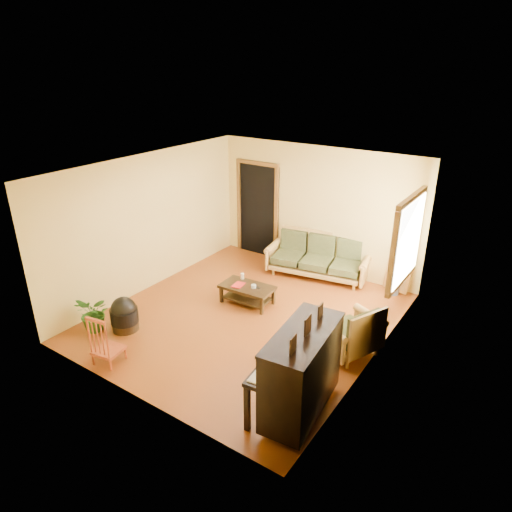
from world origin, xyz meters
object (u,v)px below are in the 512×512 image
Objects in this scene: armchair at (350,328)px; ceramic_crock at (394,287)px; footstool at (125,318)px; potted_plant at (94,314)px; sofa at (317,257)px; red_chair at (107,338)px; coffee_table at (247,294)px; piano at (302,374)px.

ceramic_crock is at bearing 115.08° from armchair.
potted_plant is (-0.37, -0.31, 0.10)m from footstool.
sofa is 4.49m from red_chair.
coffee_table is 1.51× the size of potted_plant.
coffee_table is at bearing 57.86° from footstool.
red_chair is 2.97× the size of ceramic_crock.
potted_plant is (-3.72, -0.23, -0.28)m from piano.
potted_plant reaches higher than ceramic_crock.
ceramic_crock is 5.44m from potted_plant.
coffee_table is at bearing 66.07° from red_chair.
footstool is at bearing -132.33° from armchair.
sofa is 2.51× the size of red_chair.
piano is 1.66× the size of red_chair.
potted_plant reaches higher than coffee_table.
red_chair is at bearing -56.08° from footstool.
sofa is 3.19× the size of potted_plant.
armchair is 2.26m from ceramic_crock.
red_chair reaches higher than potted_plant.
coffee_table is at bearing -166.14° from armchair.
red_chair is at bearing -115.57° from sofa.
footstool is (-1.71, -3.59, -0.22)m from sofa.
sofa is 7.45× the size of ceramic_crock.
armchair is 4.11m from potted_plant.
sofa reaches higher than footstool.
footstool is at bearing 39.88° from potted_plant.
potted_plant is (-0.86, 0.43, -0.09)m from red_chair.
armchair is at bearing 24.09° from footstool.
coffee_table is 2.95m from piano.
coffee_table is 2.69m from red_chair.
sofa is at bearing -174.93° from ceramic_crock.
coffee_table is 3.53× the size of ceramic_crock.
armchair is 1.58m from piano.
ceramic_crock is at bearing -4.85° from sofa.
piano is 3.37m from footstool.
armchair is 3.65m from footstool.
armchair reaches higher than coffee_table.
piano is (2.18, -1.94, 0.42)m from coffee_table.
coffee_table is 2.12× the size of footstool.
armchair is at bearing 84.95° from piano.
coffee_table is 0.72× the size of piano.
footstool is (-3.33, -1.49, -0.21)m from armchair.
ceramic_crock is at bearing 41.63° from coffee_table.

